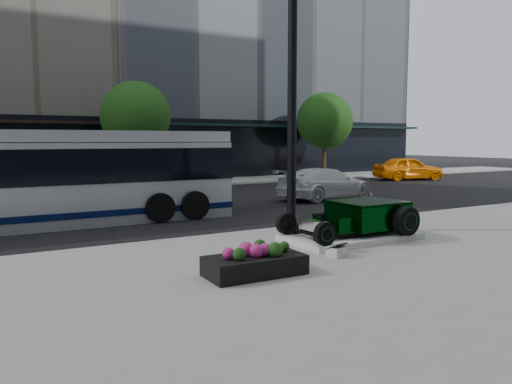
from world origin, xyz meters
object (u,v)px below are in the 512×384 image
hot_rod (361,216)px  transit_bus (38,178)px  flower_planter (255,263)px  white_sedan (326,184)px  lamppost (292,90)px  yellow_taxi (408,168)px

hot_rod → transit_bus: 9.71m
flower_planter → white_sedan: 13.37m
hot_rod → white_sedan: white_sedan is taller
lamppost → transit_bus: lamppost is taller
white_sedan → yellow_taxi: yellow_taxi is taller
hot_rod → yellow_taxi: 21.43m
hot_rod → flower_planter: hot_rod is taller
yellow_taxi → transit_bus: bearing=123.1°
flower_planter → transit_bus: (-2.65, 8.55, 1.15)m
transit_bus → white_sedan: size_ratio=2.52×
hot_rod → lamppost: size_ratio=0.38×
hot_rod → transit_bus: size_ratio=0.27×
flower_planter → lamppost: bearing=47.3°
hot_rod → lamppost: lamppost is taller
transit_bus → lamppost: bearing=-40.9°
hot_rod → lamppost: (-0.90, 1.85, 3.30)m
flower_planter → yellow_taxi: 25.68m
hot_rod → yellow_taxi: size_ratio=0.71×
transit_bus → white_sedan: bearing=5.1°
transit_bus → yellow_taxi: bearing=16.1°
transit_bus → flower_planter: bearing=-72.8°
lamppost → transit_bus: (-5.86, 5.08, -2.51)m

